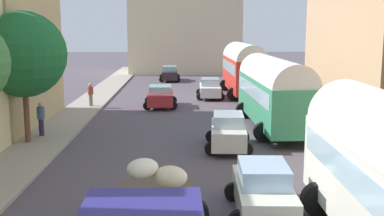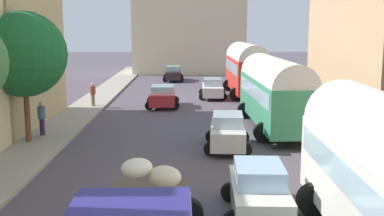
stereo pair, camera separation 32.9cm
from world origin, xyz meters
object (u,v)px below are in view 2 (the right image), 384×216
(parked_bus_1, at_px, (274,90))
(pedestrian_2, at_px, (93,94))
(parked_bus_2, at_px, (246,67))
(car_1, at_px, (173,73))
(pedestrian_0, at_px, (42,118))
(car_4, at_px, (213,88))
(car_2, at_px, (259,190))
(car_0, at_px, (163,96))
(car_3, at_px, (228,132))

(parked_bus_1, bearing_deg, pedestrian_2, 147.89)
(parked_bus_1, xyz_separation_m, parked_bus_2, (0.06, 13.01, 0.19))
(car_1, bearing_deg, pedestrian_0, -102.96)
(pedestrian_2, bearing_deg, parked_bus_1, -32.11)
(parked_bus_2, height_order, car_1, parked_bus_2)
(parked_bus_2, height_order, pedestrian_0, parked_bus_2)
(parked_bus_1, xyz_separation_m, car_4, (-2.76, 11.58, -1.39))
(parked_bus_2, relative_size, car_1, 2.16)
(parked_bus_2, distance_m, car_4, 3.54)
(car_2, height_order, car_4, car_2)
(car_4, bearing_deg, car_0, -131.55)
(car_0, bearing_deg, car_2, -78.82)
(car_0, bearing_deg, parked_bus_1, -48.51)
(parked_bus_2, relative_size, car_4, 2.24)
(car_0, distance_m, car_4, 5.65)
(parked_bus_2, relative_size, pedestrian_2, 5.27)
(parked_bus_2, relative_size, car_3, 2.35)
(parked_bus_2, relative_size, car_0, 2.38)
(parked_bus_1, bearing_deg, car_1, 104.66)
(parked_bus_2, height_order, car_2, parked_bus_2)
(car_1, bearing_deg, car_0, -90.99)
(pedestrian_0, bearing_deg, car_4, 55.31)
(car_2, relative_size, pedestrian_0, 2.06)
(car_2, bearing_deg, parked_bus_1, 77.78)
(pedestrian_2, bearing_deg, pedestrian_0, -95.00)
(parked_bus_2, distance_m, pedestrian_0, 19.39)
(car_3, distance_m, pedestrian_2, 14.24)
(car_4, bearing_deg, parked_bus_1, -76.61)
(car_2, distance_m, car_3, 7.86)
(car_3, bearing_deg, pedestrian_2, 126.38)
(car_2, bearing_deg, parked_bus_2, 83.88)
(pedestrian_0, height_order, pedestrian_2, pedestrian_0)
(parked_bus_1, distance_m, parked_bus_2, 13.01)
(car_2, bearing_deg, car_1, 95.68)
(car_0, distance_m, pedestrian_2, 4.86)
(pedestrian_2, bearing_deg, car_3, -53.62)
(car_2, relative_size, pedestrian_2, 2.18)
(car_0, bearing_deg, car_3, -72.90)
(pedestrian_0, bearing_deg, car_0, 58.85)
(parked_bus_2, xyz_separation_m, pedestrian_2, (-11.41, -5.89, -1.39))
(car_1, bearing_deg, car_2, -84.32)
(parked_bus_1, height_order, car_1, parked_bus_1)
(car_3, bearing_deg, pedestrian_0, 165.76)
(car_1, xyz_separation_m, car_3, (3.31, -28.11, 0.04))
(car_2, bearing_deg, car_3, 91.93)
(car_0, xyz_separation_m, car_4, (3.75, 4.23, 0.01))
(car_2, distance_m, car_4, 23.77)
(car_2, xyz_separation_m, pedestrian_2, (-8.71, 19.32, 0.20))
(parked_bus_1, distance_m, car_3, 5.40)
(parked_bus_1, height_order, car_2, parked_bus_1)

